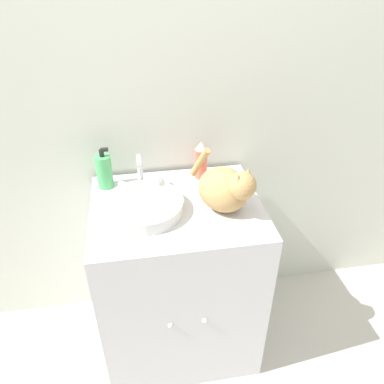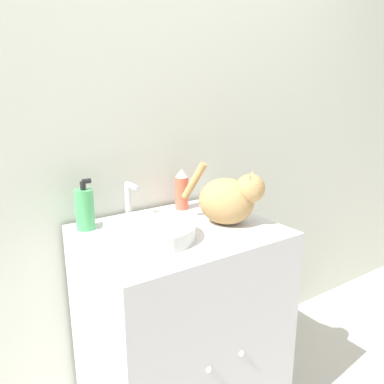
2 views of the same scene
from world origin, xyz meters
The scene contains 7 objects.
wall_back centered at (0.00, 0.61, 1.25)m, with size 6.00×0.05×2.50m.
vanity_cabinet centered at (0.00, 0.28, 0.42)m, with size 0.70×0.58×0.85m.
sink_basin centered at (-0.13, 0.26, 0.87)m, with size 0.31×0.31×0.05m.
faucet centered at (-0.13, 0.43, 0.92)m, with size 0.20×0.10×0.17m.
cat centered at (0.19, 0.23, 0.95)m, with size 0.27×0.31×0.23m.
soap_bottle centered at (-0.28, 0.48, 0.92)m, with size 0.07×0.07×0.19m.
spray_bottle centered at (0.14, 0.49, 0.93)m, with size 0.06×0.06×0.18m.
Camera 2 is at (-0.68, -0.82, 1.33)m, focal length 35.00 mm.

